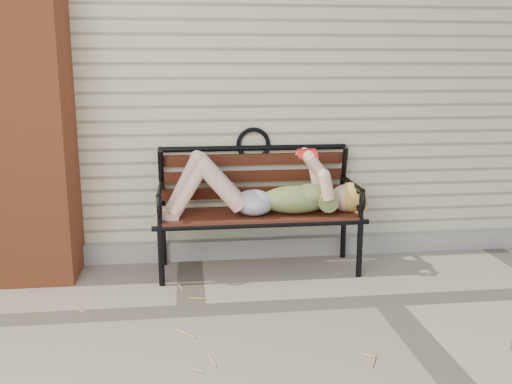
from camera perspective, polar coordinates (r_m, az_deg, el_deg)
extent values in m
plane|color=gray|center=(3.85, 12.82, -10.54)|extent=(80.00, 80.00, 0.00)
cube|color=beige|center=(6.44, 4.30, 12.62)|extent=(8.00, 4.00, 3.00)
cube|color=gray|center=(4.69, 8.88, -5.16)|extent=(8.00, 0.10, 0.15)
cube|color=#AC4F26|center=(4.23, -21.38, 5.06)|extent=(0.50, 0.50, 2.00)
cylinder|color=black|center=(3.98, -9.48, -6.33)|extent=(0.04, 0.04, 0.43)
cylinder|color=black|center=(4.38, -9.26, -4.54)|extent=(0.04, 0.04, 0.43)
cylinder|color=black|center=(4.15, 10.32, -5.54)|extent=(0.04, 0.04, 0.43)
cylinder|color=black|center=(4.54, 8.74, -3.90)|extent=(0.04, 0.04, 0.43)
cube|color=#552615|center=(4.15, 0.26, -2.29)|extent=(1.44, 0.46, 0.03)
cylinder|color=black|center=(3.95, 0.65, -3.35)|extent=(1.52, 0.04, 0.04)
cylinder|color=black|center=(4.36, -0.10, -1.82)|extent=(1.52, 0.04, 0.04)
torus|color=black|center=(4.36, -0.27, 4.79)|extent=(0.26, 0.03, 0.26)
ellipsoid|color=#0A3646|center=(4.13, 3.96, -0.75)|extent=(0.51, 0.29, 0.20)
ellipsoid|color=#0A3646|center=(4.15, 5.51, -0.26)|extent=(0.25, 0.28, 0.15)
ellipsoid|color=#B3B4B9|center=(4.09, -0.21, -1.06)|extent=(0.28, 0.32, 0.18)
sphere|color=beige|center=(4.22, 8.90, -0.60)|extent=(0.21, 0.21, 0.21)
ellipsoid|color=gold|center=(4.23, 9.52, -0.52)|extent=(0.24, 0.24, 0.22)
cube|color=red|center=(4.08, 5.09, 4.21)|extent=(0.13, 0.02, 0.02)
cube|color=white|center=(4.05, 5.20, 3.77)|extent=(0.13, 0.08, 0.05)
cube|color=white|center=(4.12, 4.96, 3.94)|extent=(0.13, 0.08, 0.05)
cube|color=red|center=(4.04, 5.21, 3.81)|extent=(0.14, 0.09, 0.05)
cube|color=red|center=(4.12, 4.96, 3.99)|extent=(0.14, 0.09, 0.05)
cylinder|color=tan|center=(2.93, -4.23, -17.89)|extent=(0.15, 0.05, 0.01)
cylinder|color=tan|center=(3.77, 23.67, -11.70)|extent=(0.07, 0.07, 0.01)
cylinder|color=tan|center=(3.02, 3.13, -16.88)|extent=(0.04, 0.10, 0.01)
cylinder|color=tan|center=(3.22, -12.57, -15.17)|extent=(0.04, 0.12, 0.01)
cylinder|color=tan|center=(3.85, 19.25, -10.83)|extent=(0.11, 0.01, 0.01)
cylinder|color=tan|center=(3.51, 6.75, -12.53)|extent=(0.02, 0.15, 0.01)
cylinder|color=tan|center=(3.24, -8.60, -14.79)|extent=(0.04, 0.10, 0.01)
cylinder|color=tan|center=(4.00, 6.15, -9.27)|extent=(0.09, 0.01, 0.01)
cylinder|color=tan|center=(4.03, 9.15, -9.21)|extent=(0.10, 0.08, 0.01)
cylinder|color=tan|center=(3.81, -12.21, -10.67)|extent=(0.07, 0.15, 0.01)
cylinder|color=tan|center=(3.33, 4.60, -13.90)|extent=(0.08, 0.11, 0.01)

